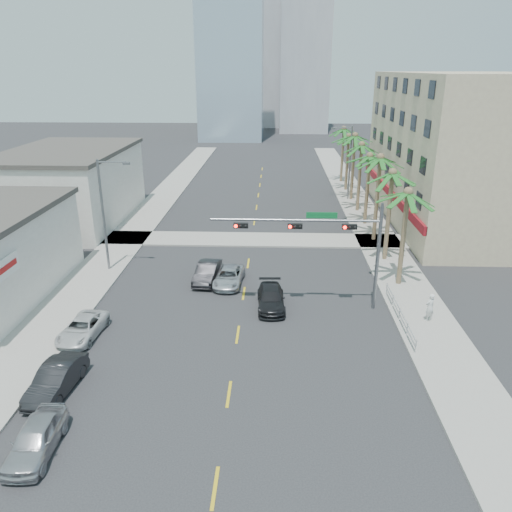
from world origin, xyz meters
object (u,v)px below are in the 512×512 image
at_px(car_parked_far, 82,328).
at_px(car_lane_left, 207,272).
at_px(pedestrian, 430,307).
at_px(car_lane_right, 271,298).
at_px(car_parked_near, 36,439).
at_px(car_parked_mid, 56,379).
at_px(car_lane_center, 229,277).
at_px(traffic_signal_mast, 330,238).

height_order(car_parked_far, car_lane_left, car_lane_left).
bearing_deg(pedestrian, car_lane_right, -40.86).
relative_size(car_lane_right, pedestrian, 2.41).
distance_m(car_parked_near, car_parked_mid, 4.35).
height_order(car_parked_near, car_lane_left, car_lane_left).
xyz_separation_m(car_lane_right, pedestrian, (10.17, -1.82, 0.43)).
relative_size(car_parked_mid, car_lane_center, 1.00).
height_order(traffic_signal_mast, car_parked_far, traffic_signal_mast).
bearing_deg(car_parked_mid, pedestrian, 26.26).
height_order(car_lane_right, pedestrian, pedestrian).
height_order(car_parked_far, car_lane_right, car_lane_right).
xyz_separation_m(car_parked_mid, car_lane_right, (10.71, 9.97, -0.07)).
bearing_deg(car_lane_left, pedestrian, -16.80).
bearing_deg(car_lane_left, car_parked_mid, -106.61).
bearing_deg(car_lane_right, car_parked_far, -161.17).
relative_size(car_parked_far, car_lane_right, 0.95).
bearing_deg(car_lane_right, car_parked_near, -127.41).
relative_size(traffic_signal_mast, car_parked_mid, 2.53).
relative_size(traffic_signal_mast, car_lane_center, 2.53).
xyz_separation_m(car_lane_center, pedestrian, (13.41, -5.58, 0.48)).
relative_size(car_lane_center, car_lane_right, 0.97).
xyz_separation_m(traffic_signal_mast, car_lane_right, (-3.78, -0.08, -4.41)).
relative_size(car_parked_near, car_parked_mid, 0.94).
bearing_deg(car_parked_mid, car_parked_near, -73.05).
distance_m(car_lane_left, car_lane_right, 6.57).
bearing_deg(pedestrian, car_parked_near, 1.11).
distance_m(traffic_signal_mast, car_lane_left, 10.63).
relative_size(car_parked_far, pedestrian, 2.29).
relative_size(traffic_signal_mast, car_lane_left, 2.56).
relative_size(car_parked_mid, car_parked_far, 1.02).
bearing_deg(pedestrian, car_lane_left, -52.88).
height_order(car_lane_left, car_lane_center, car_lane_left).
xyz_separation_m(car_lane_left, car_lane_center, (1.70, -0.57, -0.10)).
xyz_separation_m(car_parked_far, car_lane_right, (11.40, 4.53, 0.06)).
bearing_deg(pedestrian, car_lane_center, -53.33).
xyz_separation_m(car_lane_left, pedestrian, (15.11, -6.15, 0.37)).
height_order(traffic_signal_mast, pedestrian, traffic_signal_mast).
height_order(car_lane_left, pedestrian, pedestrian).
bearing_deg(car_lane_center, pedestrian, -18.75).
height_order(car_lane_center, car_lane_right, car_lane_right).
distance_m(traffic_signal_mast, pedestrian, 7.76).
bearing_deg(car_lane_right, pedestrian, -12.96).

